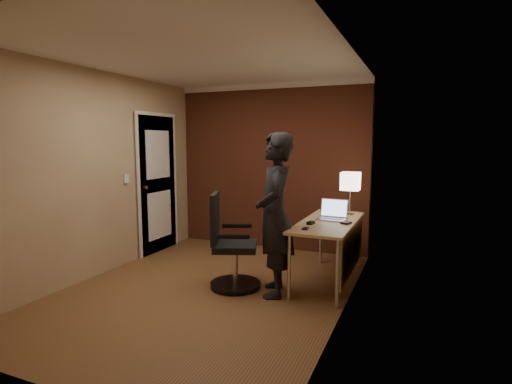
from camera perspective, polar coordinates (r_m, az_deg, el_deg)
room at (r=5.83m, az=-1.87°, el=4.55°), size 4.00×4.00×4.00m
desk at (r=4.71m, az=11.17°, el=-5.69°), size 0.60×1.50×0.73m
desk_lamp at (r=5.06m, az=13.34°, el=1.42°), size 0.22×0.22×0.54m
laptop at (r=4.82m, az=10.91°, el=-3.05°), size 0.34×0.28×0.23m
mouse at (r=4.48m, az=7.83°, el=-4.38°), size 0.08×0.11×0.03m
phone at (r=4.23m, az=7.09°, el=-5.22°), size 0.06×0.12×0.01m
wallet at (r=4.58m, az=12.74°, el=-4.30°), size 0.12×0.13×0.02m
office_chair at (r=4.52m, az=-3.83°, el=-7.89°), size 0.61×0.67×1.05m
person at (r=4.25m, az=2.72°, el=-3.27°), size 0.62×0.74×1.74m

